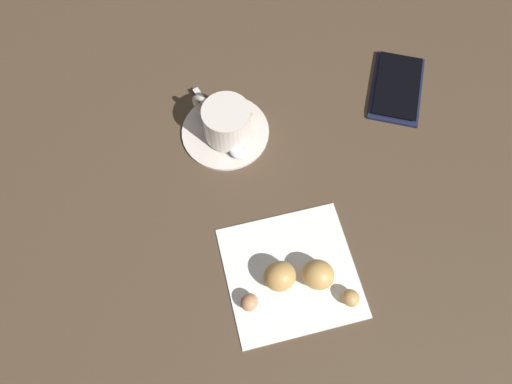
{
  "coord_description": "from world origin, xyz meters",
  "views": [
    {
      "loc": [
        -0.28,
        0.06,
        0.61
      ],
      "look_at": [
        -0.01,
        0.01,
        0.02
      ],
      "focal_mm": 33.62,
      "sensor_mm": 36.0,
      "label": 1
    }
  ],
  "objects_px": {
    "sugar_packet": "(231,114)",
    "espresso_cup": "(225,121)",
    "napkin": "(291,272)",
    "teaspoon": "(225,134)",
    "croissant": "(299,279)",
    "saucer": "(225,131)",
    "cell_phone": "(397,87)"
  },
  "relations": [
    {
      "from": "sugar_packet",
      "to": "espresso_cup",
      "type": "bearing_deg",
      "value": 98.07
    },
    {
      "from": "saucer",
      "to": "croissant",
      "type": "xyz_separation_m",
      "value": [
        -0.24,
        -0.06,
        0.02
      ]
    },
    {
      "from": "napkin",
      "to": "cell_phone",
      "type": "xyz_separation_m",
      "value": [
        0.26,
        -0.22,
        0.0
      ]
    },
    {
      "from": "saucer",
      "to": "teaspoon",
      "type": "xyz_separation_m",
      "value": [
        -0.01,
        0.0,
        0.01
      ]
    },
    {
      "from": "saucer",
      "to": "croissant",
      "type": "relative_size",
      "value": 0.83
    },
    {
      "from": "sugar_packet",
      "to": "napkin",
      "type": "distance_m",
      "value": 0.25
    },
    {
      "from": "espresso_cup",
      "to": "napkin",
      "type": "bearing_deg",
      "value": -166.43
    },
    {
      "from": "saucer",
      "to": "espresso_cup",
      "type": "height_order",
      "value": "espresso_cup"
    },
    {
      "from": "saucer",
      "to": "croissant",
      "type": "height_order",
      "value": "croissant"
    },
    {
      "from": "saucer",
      "to": "espresso_cup",
      "type": "bearing_deg",
      "value": -160.12
    },
    {
      "from": "saucer",
      "to": "espresso_cup",
      "type": "distance_m",
      "value": 0.03
    },
    {
      "from": "napkin",
      "to": "cell_phone",
      "type": "bearing_deg",
      "value": -39.97
    },
    {
      "from": "cell_phone",
      "to": "espresso_cup",
      "type": "bearing_deg",
      "value": 98.21
    },
    {
      "from": "saucer",
      "to": "sugar_packet",
      "type": "relative_size",
      "value": 2.13
    },
    {
      "from": "sugar_packet",
      "to": "napkin",
      "type": "bearing_deg",
      "value": 128.7
    },
    {
      "from": "teaspoon",
      "to": "croissant",
      "type": "distance_m",
      "value": 0.24
    },
    {
      "from": "espresso_cup",
      "to": "croissant",
      "type": "bearing_deg",
      "value": -165.88
    },
    {
      "from": "saucer",
      "to": "napkin",
      "type": "distance_m",
      "value": 0.23
    },
    {
      "from": "saucer",
      "to": "sugar_packet",
      "type": "bearing_deg",
      "value": -26.7
    },
    {
      "from": "espresso_cup",
      "to": "cell_phone",
      "type": "height_order",
      "value": "espresso_cup"
    },
    {
      "from": "napkin",
      "to": "croissant",
      "type": "xyz_separation_m",
      "value": [
        -0.01,
        -0.01,
        0.02
      ]
    },
    {
      "from": "saucer",
      "to": "cell_phone",
      "type": "xyz_separation_m",
      "value": [
        0.04,
        -0.28,
        0.0
      ]
    },
    {
      "from": "teaspoon",
      "to": "sugar_packet",
      "type": "height_order",
      "value": "teaspoon"
    },
    {
      "from": "sugar_packet",
      "to": "cell_phone",
      "type": "relative_size",
      "value": 0.41
    },
    {
      "from": "espresso_cup",
      "to": "sugar_packet",
      "type": "distance_m",
      "value": 0.04
    },
    {
      "from": "napkin",
      "to": "cell_phone",
      "type": "distance_m",
      "value": 0.34
    },
    {
      "from": "cell_phone",
      "to": "napkin",
      "type": "bearing_deg",
      "value": 140.03
    },
    {
      "from": "napkin",
      "to": "sugar_packet",
      "type": "bearing_deg",
      "value": 9.76
    },
    {
      "from": "sugar_packet",
      "to": "napkin",
      "type": "xyz_separation_m",
      "value": [
        -0.25,
        -0.04,
        -0.01
      ]
    },
    {
      "from": "sugar_packet",
      "to": "croissant",
      "type": "relative_size",
      "value": 0.39
    },
    {
      "from": "saucer",
      "to": "sugar_packet",
      "type": "height_order",
      "value": "sugar_packet"
    },
    {
      "from": "teaspoon",
      "to": "espresso_cup",
      "type": "bearing_deg",
      "value": -29.73
    }
  ]
}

